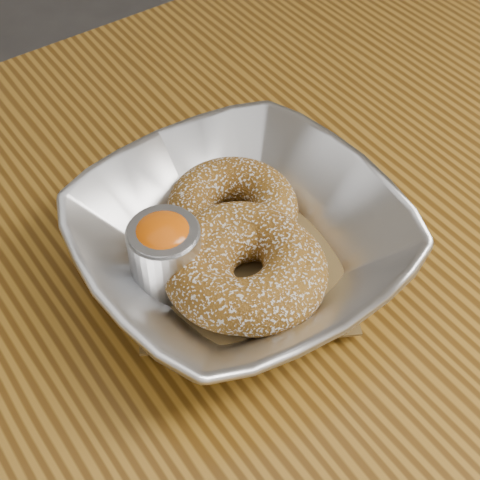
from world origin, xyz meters
TOP-DOWN VIEW (x-y plane):
  - table at (0.00, 0.00)m, footprint 1.20×0.80m
  - serving_bowl at (0.09, 0.06)m, footprint 0.22×0.22m
  - parchment at (0.09, 0.06)m, footprint 0.20×0.20m
  - donut_back at (0.11, 0.09)m, footprint 0.13×0.13m
  - donut_front at (0.08, 0.03)m, footprint 0.11×0.11m
  - donut_extra at (0.08, 0.04)m, footprint 0.13×0.13m
  - ramekin at (0.04, 0.08)m, footprint 0.05×0.05m

SIDE VIEW (x-z plane):
  - table at x=0.00m, z-range 0.28..1.03m
  - parchment at x=0.09m, z-range 0.76..0.76m
  - donut_back at x=0.11m, z-range 0.76..0.79m
  - serving_bowl at x=0.09m, z-range 0.75..0.80m
  - donut_front at x=0.08m, z-range 0.76..0.79m
  - donut_extra at x=0.08m, z-range 0.76..0.80m
  - ramekin at x=0.04m, z-range 0.76..0.82m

